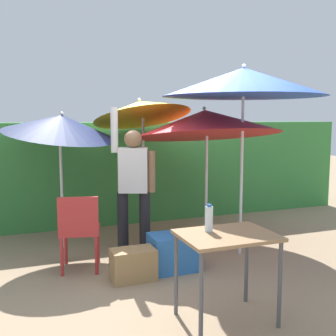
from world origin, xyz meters
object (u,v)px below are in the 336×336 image
at_px(chair_plastic, 79,228).
at_px(folding_table, 227,245).
at_px(umbrella_orange, 61,125).
at_px(cooler_box, 174,252).
at_px(bottle_water, 209,219).
at_px(person_vendor, 133,183).
at_px(crate_cardboard, 133,265).
at_px(umbrella_navy, 244,82).
at_px(umbrella_rainbow, 206,123).
at_px(umbrella_yellow, 141,110).

height_order(chair_plastic, folding_table, chair_plastic).
xyz_separation_m(umbrella_orange, chair_plastic, (0.07, -0.97, -1.14)).
distance_m(cooler_box, bottle_water, 1.35).
height_order(umbrella_orange, chair_plastic, umbrella_orange).
bearing_deg(person_vendor, bottle_water, -84.92).
xyz_separation_m(folding_table, bottle_water, (-0.12, 0.12, 0.21)).
distance_m(person_vendor, crate_cardboard, 1.12).
height_order(umbrella_navy, folding_table, umbrella_navy).
distance_m(umbrella_orange, person_vendor, 1.25).
bearing_deg(umbrella_navy, umbrella_rainbow, 104.09).
relative_size(umbrella_yellow, cooler_box, 4.01).
xyz_separation_m(umbrella_navy, cooler_box, (-1.00, -0.21, -1.97)).
bearing_deg(bottle_water, umbrella_navy, 50.41).
relative_size(cooler_box, crate_cardboard, 1.17).
bearing_deg(crate_cardboard, chair_plastic, 137.76).
relative_size(umbrella_rainbow, cooler_box, 3.80).
relative_size(chair_plastic, crate_cardboard, 1.88).
relative_size(chair_plastic, cooler_box, 1.61).
bearing_deg(umbrella_yellow, chair_plastic, -133.28).
bearing_deg(umbrella_navy, person_vendor, 161.16).
relative_size(umbrella_navy, crate_cardboard, 5.07).
relative_size(umbrella_orange, bottle_water, 8.17).
bearing_deg(cooler_box, chair_plastic, 162.59).
relative_size(umbrella_yellow, chair_plastic, 2.49).
bearing_deg(bottle_water, crate_cardboard, 110.79).
height_order(umbrella_yellow, chair_plastic, umbrella_yellow).
bearing_deg(umbrella_orange, folding_table, -67.34).
bearing_deg(folding_table, cooler_box, 89.01).
xyz_separation_m(chair_plastic, bottle_water, (0.89, -1.48, 0.38)).
distance_m(umbrella_orange, folding_table, 2.95).
bearing_deg(chair_plastic, umbrella_rainbow, 17.46).
bearing_deg(chair_plastic, umbrella_orange, 93.98).
relative_size(chair_plastic, folding_table, 1.11).
relative_size(umbrella_orange, umbrella_yellow, 0.88).
relative_size(cooler_box, folding_table, 0.69).
bearing_deg(folding_table, umbrella_rainbow, 68.87).
relative_size(folding_table, bottle_water, 3.33).
relative_size(chair_plastic, bottle_water, 3.71).
bearing_deg(umbrella_orange, umbrella_navy, -27.45).
xyz_separation_m(umbrella_rainbow, chair_plastic, (-1.85, -0.58, -1.17)).
distance_m(person_vendor, folding_table, 1.96).
height_order(person_vendor, bottle_water, person_vendor).
bearing_deg(crate_cardboard, cooler_box, 14.00).
bearing_deg(umbrella_yellow, umbrella_navy, -53.72).
bearing_deg(chair_plastic, umbrella_navy, -3.23).
height_order(umbrella_rainbow, folding_table, umbrella_rainbow).
relative_size(umbrella_yellow, bottle_water, 9.23).
height_order(umbrella_orange, cooler_box, umbrella_orange).
xyz_separation_m(crate_cardboard, folding_table, (0.51, -1.15, 0.51)).
relative_size(crate_cardboard, bottle_water, 1.98).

